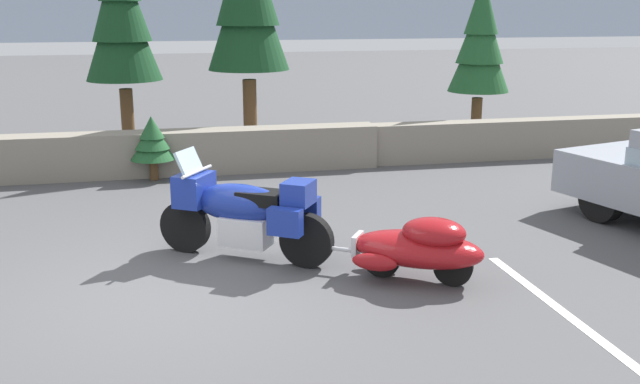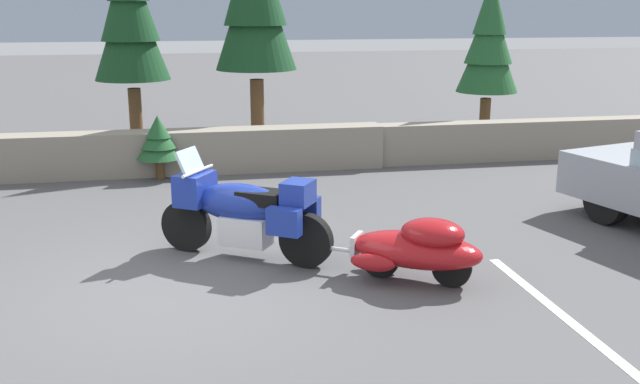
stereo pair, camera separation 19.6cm
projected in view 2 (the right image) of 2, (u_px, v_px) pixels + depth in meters
The scene contains 8 objects.
ground_plane at pixel (167, 292), 7.99m from camera, with size 80.00×80.00×0.00m, color #4C4C4F.
stone_guard_wall at pixel (148, 152), 13.39m from camera, with size 24.00×0.60×0.93m.
touring_motorcycle at pixel (243, 210), 8.90m from camera, with size 2.03×1.46×1.33m.
car_shaped_trailer at pixel (417, 247), 8.19m from camera, with size 2.06×1.48×0.76m.
pine_tree_secondary at pixel (489, 40), 15.56m from camera, with size 1.32×1.32×3.70m.
pine_tree_far_right at pixel (129, 9), 14.68m from camera, with size 1.54×1.54×4.74m.
pine_sapling_near at pixel (158, 140), 12.97m from camera, with size 0.80×0.80×1.15m.
parking_stripe_marker at pixel (568, 320), 7.28m from camera, with size 0.12×3.60×0.01m, color silver.
Camera 2 is at (0.25, -7.63, 3.07)m, focal length 40.83 mm.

